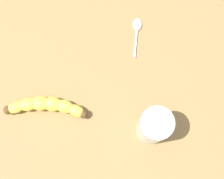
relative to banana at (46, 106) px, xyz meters
The scene contains 4 objects.
wooden_tabletop 17.82cm from the banana, 60.68° to the left, with size 120.00×120.00×3.00cm, color olive.
banana is the anchor object (origin of this frame).
smoothie_glass 26.26cm from the banana, 66.17° to the left, with size 7.11×7.11×12.39cm.
teaspoon 31.36cm from the banana, 122.33° to the left, with size 11.12×4.72×0.80cm.
Camera 1 is at (8.48, -2.45, 76.28)cm, focal length 48.09 mm.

